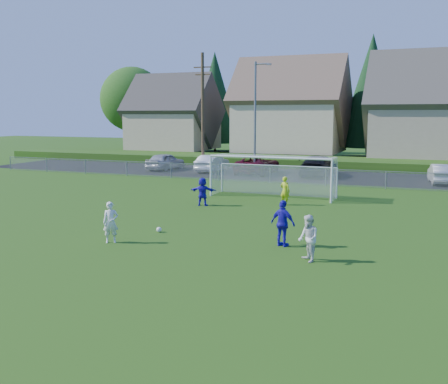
{
  "coord_description": "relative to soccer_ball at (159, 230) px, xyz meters",
  "views": [
    {
      "loc": [
        8.75,
        -14.0,
        4.94
      ],
      "look_at": [
        0.0,
        8.0,
        1.4
      ],
      "focal_mm": 42.0,
      "sensor_mm": 36.0,
      "label": 1
    }
  ],
  "objects": [
    {
      "name": "ground",
      "position": [
        1.77,
        -5.04,
        -0.11
      ],
      "size": [
        160.0,
        160.0,
        0.0
      ],
      "primitive_type": "plane",
      "color": "#193D0C",
      "rests_on": "ground"
    },
    {
      "name": "asphalt_lot",
      "position": [
        1.77,
        22.46,
        -0.1
      ],
      "size": [
        60.0,
        60.0,
        0.0
      ],
      "primitive_type": "plane",
      "color": "black",
      "rests_on": "ground"
    },
    {
      "name": "grass_embankment",
      "position": [
        1.77,
        29.96,
        0.29
      ],
      "size": [
        70.0,
        6.0,
        0.8
      ],
      "primitive_type": "cube",
      "color": "#1E420F",
      "rests_on": "ground"
    },
    {
      "name": "soccer_ball",
      "position": [
        0.0,
        0.0,
        0.0
      ],
      "size": [
        0.22,
        0.22,
        0.22
      ],
      "primitive_type": "sphere",
      "color": "white",
      "rests_on": "ground"
    },
    {
      "name": "player_white_a",
      "position": [
        -0.85,
        -2.27,
        0.69
      ],
      "size": [
        0.7,
        0.64,
        1.6
      ],
      "primitive_type": "imported",
      "rotation": [
        0.0,
        0.0,
        0.59
      ],
      "color": "silver",
      "rests_on": "ground"
    },
    {
      "name": "player_white_b",
      "position": [
        6.81,
        -2.04,
        0.69
      ],
      "size": [
        0.93,
        0.98,
        1.59
      ],
      "primitive_type": "imported",
      "rotation": [
        0.0,
        0.0,
        -0.97
      ],
      "color": "silver",
      "rests_on": "ground"
    },
    {
      "name": "player_blue_a",
      "position": [
        5.48,
        -0.36,
        0.77
      ],
      "size": [
        1.11,
        0.73,
        1.75
      ],
      "primitive_type": "imported",
      "rotation": [
        0.0,
        0.0,
        2.81
      ],
      "color": "#2114BC",
      "rests_on": "ground"
    },
    {
      "name": "player_blue_b",
      "position": [
        -0.92,
        6.61,
        0.66
      ],
      "size": [
        1.48,
        0.66,
        1.54
      ],
      "primitive_type": "imported",
      "rotation": [
        0.0,
        0.0,
        3.29
      ],
      "color": "#2114BC",
      "rests_on": "ground"
    },
    {
      "name": "goalkeeper",
      "position": [
        3.17,
        8.46,
        0.67
      ],
      "size": [
        0.65,
        0.52,
        1.57
      ],
      "primitive_type": "imported",
      "rotation": [
        0.0,
        0.0,
        2.85
      ],
      "color": "#BAD619",
      "rests_on": "ground"
    },
    {
      "name": "car_a",
      "position": [
        -11.51,
        22.21,
        0.64
      ],
      "size": [
        2.17,
        4.56,
        1.5
      ],
      "primitive_type": "imported",
      "rotation": [
        0.0,
        0.0,
        3.05
      ],
      "color": "#ABADB3",
      "rests_on": "ground"
    },
    {
      "name": "car_b",
      "position": [
        -6.99,
        22.25,
        0.62
      ],
      "size": [
        1.57,
        4.42,
        1.45
      ],
      "primitive_type": "imported",
      "rotation": [
        0.0,
        0.0,
        3.15
      ],
      "color": "silver",
      "rests_on": "ground"
    },
    {
      "name": "car_c",
      "position": [
        -2.91,
        22.29,
        0.66
      ],
      "size": [
        2.61,
        5.56,
        1.54
      ],
      "primitive_type": "imported",
      "rotation": [
        0.0,
        0.0,
        3.13
      ],
      "color": "#520918",
      "rests_on": "ground"
    },
    {
      "name": "car_d",
      "position": [
        2.11,
        22.56,
        0.71
      ],
      "size": [
        2.39,
        5.68,
        1.64
      ],
      "primitive_type": "imported",
      "rotation": [
        0.0,
        0.0,
        3.16
      ],
      "color": "black",
      "rests_on": "ground"
    },
    {
      "name": "car_f",
      "position": [
        11.23,
        21.18,
        0.59
      ],
      "size": [
        1.95,
        4.41,
        1.41
      ],
      "primitive_type": "imported",
      "rotation": [
        0.0,
        0.0,
        3.25
      ],
      "color": "silver",
      "rests_on": "ground"
    },
    {
      "name": "soccer_goal",
      "position": [
        1.77,
        11.01,
        1.52
      ],
      "size": [
        7.42,
        1.9,
        2.5
      ],
      "color": "white",
      "rests_on": "ground"
    },
    {
      "name": "chainlink_fence",
      "position": [
        1.77,
        16.96,
        0.52
      ],
      "size": [
        52.06,
        0.06,
        1.2
      ],
      "color": "gray",
      "rests_on": "ground"
    },
    {
      "name": "streetlight",
      "position": [
        -2.67,
        20.96,
        4.73
      ],
      "size": [
        1.38,
        0.18,
        9.0
      ],
      "color": "slate",
      "rests_on": "ground"
    },
    {
      "name": "utility_pole",
      "position": [
        -7.73,
        21.96,
        5.04
      ],
      "size": [
        1.6,
        0.26,
        10.0
      ],
      "color": "#473321",
      "rests_on": "ground"
    },
    {
      "name": "houses_row",
      "position": [
        3.75,
        37.43,
        7.22
      ],
      "size": [
        53.9,
        11.45,
        13.27
      ],
      "color": "tan",
      "rests_on": "ground"
    },
    {
      "name": "tree_row",
      "position": [
        2.82,
        43.7,
        6.8
      ],
      "size": [
        65.98,
        12.36,
        13.8
      ],
      "color": "#382616",
      "rests_on": "ground"
    }
  ]
}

